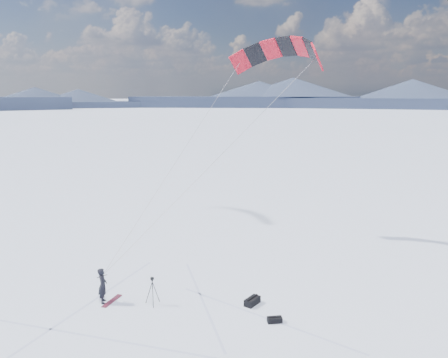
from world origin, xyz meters
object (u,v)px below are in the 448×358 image
snowkiter (104,302)px  tripod (152,287)px  gear_bag_a (252,301)px  snowboard (112,301)px  gear_bag_b (275,320)px

snowkiter → tripod: bearing=-106.4°
tripod → gear_bag_a: tripod is taller
snowboard → gear_bag_a: bearing=-73.2°
snowkiter → gear_bag_a: size_ratio=1.81×
tripod → snowkiter: bearing=132.8°
gear_bag_a → gear_bag_b: 1.90m
tripod → gear_bag_a: bearing=-42.7°
tripod → snowboard: bearing=128.9°
snowkiter → tripod: (2.08, -1.28, 0.89)m
snowboard → tripod: (1.69, -1.21, 0.87)m
snowkiter → gear_bag_a: 7.22m
snowboard → gear_bag_b: size_ratio=1.96×
snowboard → gear_bag_a: gear_bag_a is taller
snowboard → gear_bag_a: 6.85m
snowboard → tripod: tripod is taller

